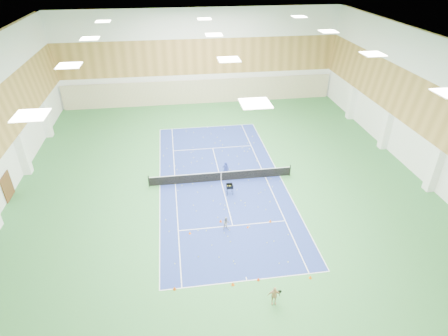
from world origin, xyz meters
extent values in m
plane|color=#307037|center=(0.00, 0.00, 0.00)|extent=(40.00, 40.00, 0.00)
cube|color=navy|center=(0.00, 0.00, 0.01)|extent=(10.97, 23.77, 0.01)
cube|color=#C6B793|center=(0.00, 19.75, 1.60)|extent=(35.40, 0.16, 3.20)
cube|color=#593319|center=(-17.92, 0.00, 1.10)|extent=(0.08, 1.80, 2.20)
imported|color=navy|center=(0.51, 0.60, 0.80)|extent=(0.66, 0.52, 1.59)
imported|color=gray|center=(-0.53, -6.69, 0.53)|extent=(0.59, 0.51, 1.06)
imported|color=tan|center=(1.21, -13.80, 0.65)|extent=(0.79, 0.40, 1.30)
cone|color=orange|center=(-3.27, -6.85, 0.11)|extent=(0.20, 0.20, 0.22)
cone|color=#FF5B0D|center=(-0.84, -5.81, 0.12)|extent=(0.22, 0.22, 0.24)
cone|color=#F8590D|center=(1.08, -6.78, 0.10)|extent=(0.18, 0.18, 0.20)
cone|color=orange|center=(2.94, -6.37, 0.12)|extent=(0.22, 0.22, 0.24)
cone|color=#D6500B|center=(-4.56, -11.92, 0.12)|extent=(0.22, 0.22, 0.24)
cone|color=#F7550D|center=(-0.94, -12.09, 0.12)|extent=(0.22, 0.22, 0.24)
cone|color=#F8410D|center=(0.73, -11.94, 0.11)|extent=(0.20, 0.20, 0.22)
cone|color=orange|center=(4.05, -12.25, 0.11)|extent=(0.21, 0.21, 0.23)
camera|label=1|loc=(-3.86, -28.23, 18.24)|focal=30.00mm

